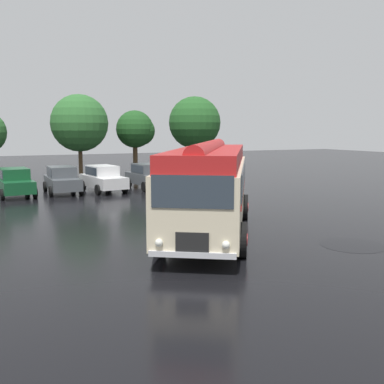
# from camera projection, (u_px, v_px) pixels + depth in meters

# --- Properties ---
(ground_plane) EXTENTS (120.00, 120.00, 0.00)m
(ground_plane) POSITION_uv_depth(u_px,v_px,m) (195.00, 235.00, 16.70)
(ground_plane) COLOR black
(vintage_bus) EXTENTS (7.53, 9.80, 3.49)m
(vintage_bus) POSITION_uv_depth(u_px,v_px,m) (209.00, 184.00, 16.75)
(vintage_bus) COLOR beige
(vintage_bus) RESTS_ON ground
(car_near_left) EXTENTS (2.18, 4.31, 1.66)m
(car_near_left) POSITION_uv_depth(u_px,v_px,m) (15.00, 182.00, 26.57)
(car_near_left) COLOR #144C28
(car_near_left) RESTS_ON ground
(car_mid_left) EXTENTS (1.98, 4.21, 1.66)m
(car_mid_left) POSITION_uv_depth(u_px,v_px,m) (62.00, 180.00, 27.85)
(car_mid_left) COLOR #4C5156
(car_mid_left) RESTS_ON ground
(car_mid_right) EXTENTS (2.38, 4.39, 1.66)m
(car_mid_right) POSITION_uv_depth(u_px,v_px,m) (103.00, 178.00, 28.63)
(car_mid_right) COLOR silver
(car_mid_right) RESTS_ON ground
(car_far_right) EXTENTS (2.22, 4.33, 1.66)m
(car_far_right) POSITION_uv_depth(u_px,v_px,m) (148.00, 176.00, 30.12)
(car_far_right) COLOR #4C5156
(car_far_right) RESTS_ON ground
(tree_centre) EXTENTS (4.46, 4.46, 6.68)m
(tree_centre) POSITION_uv_depth(u_px,v_px,m) (79.00, 123.00, 34.97)
(tree_centre) COLOR #4C3823
(tree_centre) RESTS_ON ground
(tree_right_of_centre) EXTENTS (3.23, 3.12, 5.56)m
(tree_right_of_centre) POSITION_uv_depth(u_px,v_px,m) (137.00, 130.00, 37.62)
(tree_right_of_centre) COLOR #4C3823
(tree_right_of_centre) RESTS_ON ground
(tree_far_right) EXTENTS (4.72, 4.72, 6.95)m
(tree_far_right) POSITION_uv_depth(u_px,v_px,m) (195.00, 123.00, 40.80)
(tree_far_right) COLOR #4C3823
(tree_far_right) RESTS_ON ground
(puddle_patch) EXTENTS (2.17, 2.17, 0.01)m
(puddle_patch) POSITION_uv_depth(u_px,v_px,m) (352.00, 245.00, 15.27)
(puddle_patch) COLOR black
(puddle_patch) RESTS_ON ground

